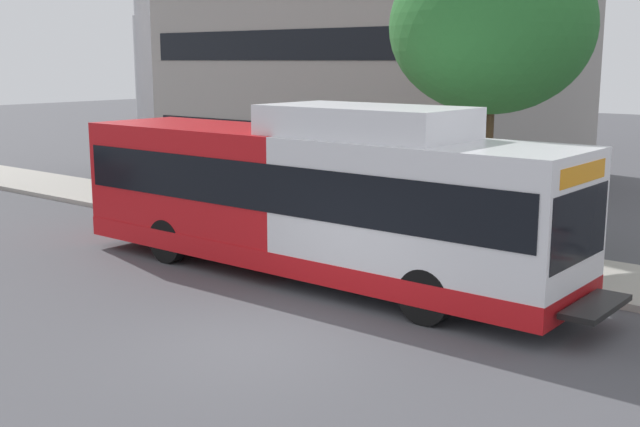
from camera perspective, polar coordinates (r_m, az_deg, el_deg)
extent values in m
plane|color=#4C4C51|center=(19.16, -22.04, -3.46)|extent=(120.00, 120.00, 0.00)
cube|color=#A8A399|center=(21.85, -3.19, -0.77)|extent=(3.00, 56.00, 0.14)
cube|color=white|center=(14.89, 7.74, -0.08)|extent=(2.54, 5.80, 2.73)
cube|color=red|center=(18.52, -7.76, 2.09)|extent=(2.54, 5.80, 2.73)
cube|color=red|center=(16.79, -0.84, -2.72)|extent=(2.57, 11.60, 0.44)
cube|color=black|center=(16.49, -0.86, 2.39)|extent=(2.58, 11.25, 0.96)
cube|color=black|center=(13.63, 18.07, -0.85)|extent=(2.34, 0.10, 1.24)
cube|color=orange|center=(13.48, 18.33, 2.77)|extent=(1.91, 0.08, 0.32)
cube|color=white|center=(15.46, 3.28, 6.64)|extent=(2.16, 4.06, 0.60)
cube|color=black|center=(13.82, 19.27, -6.34)|extent=(1.78, 0.60, 0.10)
cylinder|color=black|center=(13.89, 7.63, -5.93)|extent=(0.30, 1.00, 1.00)
cylinder|color=black|center=(15.79, 11.94, -3.99)|extent=(0.30, 1.00, 1.00)
cylinder|color=black|center=(18.22, -10.88, -1.95)|extent=(0.30, 1.00, 1.00)
cylinder|color=black|center=(19.71, -5.86, -0.82)|extent=(0.30, 1.00, 1.00)
cylinder|color=#4C3823|center=(18.78, 11.84, 2.55)|extent=(0.28, 0.28, 3.39)
ellipsoid|color=#286B2D|center=(18.60, 12.27, 13.02)|extent=(4.60, 4.60, 3.91)
cube|color=black|center=(33.23, 3.58, 6.09)|extent=(10.10, 14.25, 1.10)
cube|color=black|center=(33.12, 3.65, 11.90)|extent=(10.10, 14.25, 1.10)
cylinder|color=#B7B7BC|center=(47.28, -12.52, 9.50)|extent=(1.10, 1.10, 6.99)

